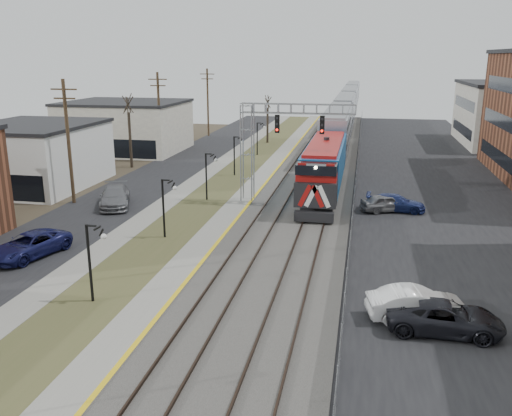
# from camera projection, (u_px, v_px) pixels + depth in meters

# --- Properties ---
(ground) EXTENTS (160.00, 160.00, 0.00)m
(ground) POSITION_uv_depth(u_px,v_px,m) (89.00, 413.00, 18.34)
(ground) COLOR #473D2D
(ground) RESTS_ON ground
(street_west) EXTENTS (7.00, 120.00, 0.04)m
(street_west) POSITION_uv_depth(u_px,v_px,m) (154.00, 179.00, 53.56)
(street_west) COLOR black
(street_west) RESTS_ON ground
(sidewalk) EXTENTS (2.00, 120.00, 0.08)m
(sidewalk) POSITION_uv_depth(u_px,v_px,m) (197.00, 180.00, 52.71)
(sidewalk) COLOR gray
(sidewalk) RESTS_ON ground
(grass_median) EXTENTS (4.00, 120.00, 0.06)m
(grass_median) POSITION_uv_depth(u_px,v_px,m) (227.00, 182.00, 52.15)
(grass_median) COLOR #474927
(grass_median) RESTS_ON ground
(platform) EXTENTS (2.00, 120.00, 0.24)m
(platform) POSITION_uv_depth(u_px,v_px,m) (258.00, 182.00, 51.56)
(platform) COLOR gray
(platform) RESTS_ON ground
(ballast_bed) EXTENTS (8.00, 120.00, 0.20)m
(ballast_bed) POSITION_uv_depth(u_px,v_px,m) (310.00, 185.00, 50.63)
(ballast_bed) COLOR #595651
(ballast_bed) RESTS_ON ground
(parking_lot) EXTENTS (16.00, 120.00, 0.04)m
(parking_lot) POSITION_uv_depth(u_px,v_px,m) (444.00, 192.00, 48.40)
(parking_lot) COLOR black
(parking_lot) RESTS_ON ground
(platform_edge) EXTENTS (0.24, 120.00, 0.01)m
(platform_edge) POSITION_uv_depth(u_px,v_px,m) (267.00, 181.00, 51.36)
(platform_edge) COLOR gold
(platform_edge) RESTS_ON platform
(track_near) EXTENTS (1.58, 120.00, 0.15)m
(track_near) POSITION_uv_depth(u_px,v_px,m) (289.00, 182.00, 50.96)
(track_near) COLOR #2D2119
(track_near) RESTS_ON ballast_bed
(track_far) EXTENTS (1.58, 120.00, 0.15)m
(track_far) POSITION_uv_depth(u_px,v_px,m) (326.00, 184.00, 50.30)
(track_far) COLOR #2D2119
(track_far) RESTS_ON ballast_bed
(train) EXTENTS (3.00, 108.65, 5.33)m
(train) POSITION_uv_depth(u_px,v_px,m) (345.00, 111.00, 90.59)
(train) COLOR #13589C
(train) RESTS_ON ground
(signal_gantry) EXTENTS (9.00, 1.07, 8.15)m
(signal_gantry) POSITION_uv_depth(u_px,v_px,m) (268.00, 136.00, 43.05)
(signal_gantry) COLOR gray
(signal_gantry) RESTS_ON ground
(lampposts) EXTENTS (0.14, 62.14, 4.00)m
(lampposts) POSITION_uv_depth(u_px,v_px,m) (165.00, 208.00, 35.83)
(lampposts) COLOR black
(lampposts) RESTS_ON ground
(utility_poles) EXTENTS (0.28, 80.28, 10.00)m
(utility_poles) POSITION_uv_depth(u_px,v_px,m) (69.00, 143.00, 43.33)
(utility_poles) COLOR #4C3823
(utility_poles) RESTS_ON ground
(fence) EXTENTS (0.04, 120.00, 1.60)m
(fence) POSITION_uv_depth(u_px,v_px,m) (356.00, 179.00, 49.65)
(fence) COLOR gray
(fence) RESTS_ON ground
(bare_trees) EXTENTS (12.30, 42.30, 5.95)m
(bare_trees) POSITION_uv_depth(u_px,v_px,m) (156.00, 145.00, 56.75)
(bare_trees) COLOR #382D23
(bare_trees) RESTS_ON ground
(car_lot_b) EXTENTS (4.70, 2.44, 1.48)m
(car_lot_b) POSITION_uv_depth(u_px,v_px,m) (417.00, 305.00, 24.64)
(car_lot_b) COLOR white
(car_lot_b) RESTS_ON ground
(car_lot_c) EXTENTS (5.03, 2.41, 1.38)m
(car_lot_c) POSITION_uv_depth(u_px,v_px,m) (445.00, 318.00, 23.50)
(car_lot_c) COLOR black
(car_lot_c) RESTS_ON ground
(car_lot_d) EXTENTS (4.60, 2.07, 1.31)m
(car_lot_d) POSITION_uv_depth(u_px,v_px,m) (396.00, 203.00, 42.10)
(car_lot_d) COLOR navy
(car_lot_d) RESTS_ON ground
(car_lot_e) EXTENTS (4.30, 2.91, 1.36)m
(car_lot_e) POSITION_uv_depth(u_px,v_px,m) (387.00, 203.00, 41.94)
(car_lot_e) COLOR slate
(car_lot_e) RESTS_ON ground
(car_street_a) EXTENTS (3.62, 5.57, 1.43)m
(car_street_a) POSITION_uv_depth(u_px,v_px,m) (30.00, 246.00, 32.45)
(car_street_a) COLOR #15184C
(car_street_a) RESTS_ON ground
(car_street_b) EXTENTS (4.09, 5.88, 1.58)m
(car_street_b) POSITION_uv_depth(u_px,v_px,m) (115.00, 197.00, 43.42)
(car_street_b) COLOR slate
(car_street_b) RESTS_ON ground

